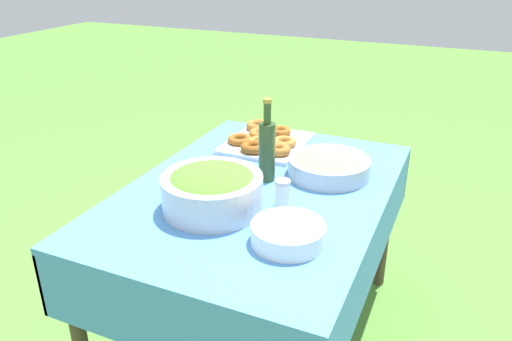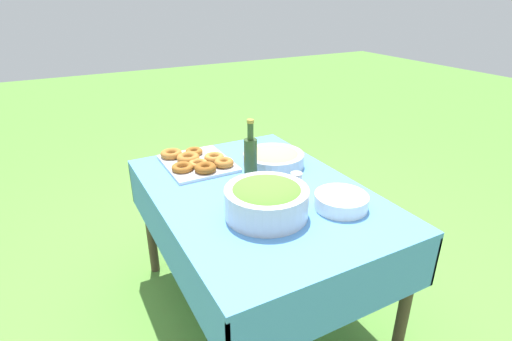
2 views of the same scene
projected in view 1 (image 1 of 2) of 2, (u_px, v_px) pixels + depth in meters
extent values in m
plane|color=#568C38|center=(258.00, 336.00, 2.07)|extent=(14.00, 14.00, 0.00)
cube|color=#4C8CD1|center=(259.00, 191.00, 1.79)|extent=(1.25, 0.88, 0.02)
cube|color=#4C8CD1|center=(377.00, 247.00, 1.68)|extent=(1.25, 0.01, 0.22)
cube|color=#4C8CD1|center=(159.00, 198.00, 2.00)|extent=(1.25, 0.01, 0.22)
cube|color=#4C8CD1|center=(165.00, 327.00, 1.32)|extent=(0.01, 0.88, 0.22)
cube|color=#4C8CD1|center=(311.00, 160.00, 2.35)|extent=(0.01, 0.88, 0.22)
cylinder|color=#473828|center=(385.00, 223.00, 2.26)|extent=(0.05, 0.05, 0.66)
cylinder|color=#473828|center=(79.00, 336.00, 1.60)|extent=(0.05, 0.05, 0.66)
cylinder|color=#473828|center=(234.00, 192.00, 2.54)|extent=(0.05, 0.05, 0.66)
cylinder|color=silver|center=(212.00, 193.00, 1.62)|extent=(0.33, 0.33, 0.12)
ellipsoid|color=#51892D|center=(212.00, 180.00, 1.60)|extent=(0.29, 0.29, 0.07)
cylinder|color=#B2B7BC|center=(329.00, 167.00, 1.87)|extent=(0.31, 0.31, 0.07)
ellipsoid|color=tan|center=(329.00, 162.00, 1.86)|extent=(0.27, 0.27, 0.06)
cube|color=silver|center=(267.00, 143.00, 2.16)|extent=(0.38, 0.32, 0.02)
torus|color=#93561E|center=(240.00, 139.00, 2.14)|extent=(0.12, 0.12, 0.03)
torus|color=brown|center=(253.00, 147.00, 2.05)|extent=(0.15, 0.15, 0.04)
torus|color=#B27533|center=(259.00, 142.00, 2.12)|extent=(0.13, 0.13, 0.03)
torus|color=#B27533|center=(284.00, 142.00, 2.11)|extent=(0.14, 0.14, 0.03)
torus|color=#A36628|center=(262.00, 134.00, 2.20)|extent=(0.14, 0.14, 0.04)
torus|color=#93561E|center=(281.00, 131.00, 2.24)|extent=(0.13, 0.13, 0.03)
torus|color=#A36628|center=(279.00, 150.00, 2.03)|extent=(0.13, 0.13, 0.03)
torus|color=#A36628|center=(258.00, 126.00, 2.30)|extent=(0.16, 0.16, 0.03)
cylinder|color=white|center=(288.00, 241.00, 1.45)|extent=(0.22, 0.22, 0.01)
cylinder|color=white|center=(288.00, 237.00, 1.45)|extent=(0.22, 0.22, 0.01)
cylinder|color=white|center=(288.00, 234.00, 1.44)|extent=(0.22, 0.22, 0.01)
cylinder|color=white|center=(288.00, 230.00, 1.44)|extent=(0.22, 0.22, 0.01)
cylinder|color=white|center=(288.00, 227.00, 1.43)|extent=(0.22, 0.22, 0.01)
cylinder|color=#2D4723|center=(267.00, 152.00, 1.80)|extent=(0.06, 0.06, 0.22)
cylinder|color=#2D4723|center=(267.00, 113.00, 1.74)|extent=(0.03, 0.03, 0.08)
cylinder|color=#A58C33|center=(267.00, 101.00, 1.72)|extent=(0.03, 0.03, 0.01)
cylinder|color=white|center=(282.00, 196.00, 1.63)|extent=(0.05, 0.05, 0.09)
cylinder|color=silver|center=(283.00, 182.00, 1.61)|extent=(0.05, 0.05, 0.01)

